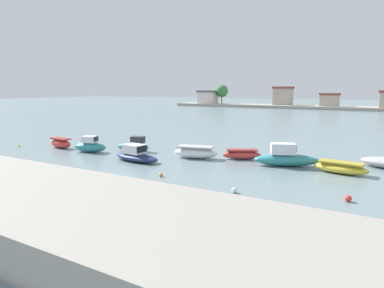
% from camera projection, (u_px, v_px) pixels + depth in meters
% --- Properties ---
extents(ground_plane, '(400.00, 400.00, 0.00)m').
position_uv_depth(ground_plane, '(105.00, 181.00, 23.67)').
color(ground_plane, slate).
extents(seawall_embankment, '(72.35, 7.80, 1.77)m').
position_uv_depth(seawall_embankment, '(7.00, 197.00, 17.33)').
color(seawall_embankment, gray).
rests_on(seawall_embankment, ground).
extents(moored_boat_0, '(3.42, 1.62, 1.13)m').
position_uv_depth(moored_boat_0, '(61.00, 143.00, 36.73)').
color(moored_boat_0, '#C63833').
rests_on(moored_boat_0, ground).
extents(moored_boat_1, '(3.83, 2.34, 1.70)m').
position_uv_depth(moored_boat_1, '(90.00, 146.00, 34.34)').
color(moored_boat_1, teal).
rests_on(moored_boat_1, ground).
extents(moored_boat_2, '(3.81, 2.12, 1.61)m').
position_uv_depth(moored_boat_2, '(134.00, 146.00, 34.80)').
color(moored_boat_2, teal).
rests_on(moored_boat_2, ground).
extents(moored_boat_3, '(5.17, 2.40, 1.54)m').
position_uv_depth(moored_boat_3, '(136.00, 155.00, 30.02)').
color(moored_boat_3, navy).
rests_on(moored_boat_3, ground).
extents(moored_boat_4, '(4.47, 2.53, 1.19)m').
position_uv_depth(moored_boat_4, '(196.00, 152.00, 31.25)').
color(moored_boat_4, white).
rests_on(moored_boat_4, ground).
extents(moored_boat_5, '(3.73, 2.56, 0.94)m').
position_uv_depth(moored_boat_5, '(242.00, 154.00, 30.86)').
color(moored_boat_5, '#C63833').
rests_on(moored_boat_5, ground).
extents(moored_boat_6, '(5.70, 3.63, 1.98)m').
position_uv_depth(moored_boat_6, '(286.00, 158.00, 28.09)').
color(moored_boat_6, teal).
rests_on(moored_boat_6, ground).
extents(moored_boat_7, '(4.22, 1.87, 0.93)m').
position_uv_depth(moored_boat_7, '(341.00, 168.00, 25.67)').
color(moored_boat_7, yellow).
rests_on(moored_boat_7, ground).
extents(mooring_buoy_0, '(0.40, 0.40, 0.40)m').
position_uv_depth(mooring_buoy_0, '(348.00, 198.00, 19.24)').
color(mooring_buoy_0, red).
rests_on(mooring_buoy_0, ground).
extents(mooring_buoy_1, '(0.30, 0.30, 0.30)m').
position_uv_depth(mooring_buoy_1, '(161.00, 175.00, 24.69)').
color(mooring_buoy_1, orange).
rests_on(mooring_buoy_1, ground).
extents(mooring_buoy_2, '(0.25, 0.25, 0.25)m').
position_uv_depth(mooring_buoy_2, '(19.00, 145.00, 37.63)').
color(mooring_buoy_2, yellow).
rests_on(mooring_buoy_2, ground).
extents(mooring_buoy_3, '(0.35, 0.35, 0.35)m').
position_uv_depth(mooring_buoy_3, '(234.00, 190.00, 20.91)').
color(mooring_buoy_3, white).
rests_on(mooring_buoy_3, ground).
extents(mooring_buoy_4, '(0.42, 0.42, 0.42)m').
position_uv_depth(mooring_buoy_4, '(292.00, 152.00, 33.21)').
color(mooring_buoy_4, red).
rests_on(mooring_buoy_4, ground).
extents(distant_shoreline, '(102.61, 11.90, 8.81)m').
position_uv_depth(distant_shoreline, '(333.00, 101.00, 106.19)').
color(distant_shoreline, gray).
rests_on(distant_shoreline, ground).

